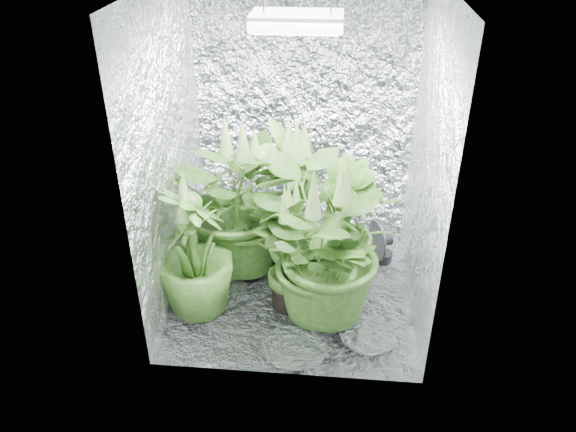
% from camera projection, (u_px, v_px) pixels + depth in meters
% --- Properties ---
extents(ground, '(1.60, 1.60, 0.00)m').
position_uv_depth(ground, '(295.00, 289.00, 3.97)').
color(ground, white).
rests_on(ground, ground).
extents(walls, '(1.62, 1.62, 2.00)m').
position_uv_depth(walls, '(296.00, 160.00, 3.45)').
color(walls, white).
rests_on(walls, ground).
extents(grow_lamp, '(0.50, 0.30, 0.22)m').
position_uv_depth(grow_lamp, '(297.00, 21.00, 3.03)').
color(grow_lamp, gray).
rests_on(grow_lamp, ceiling).
extents(plant_a, '(1.22, 1.22, 1.17)m').
position_uv_depth(plant_a, '(240.00, 203.00, 3.90)').
color(plant_a, black).
rests_on(plant_a, ground).
extents(plant_b, '(0.79, 0.79, 1.18)m').
position_uv_depth(plant_b, '(289.00, 199.00, 3.95)').
color(plant_b, black).
rests_on(plant_b, ground).
extents(plant_c, '(0.65, 0.65, 0.99)m').
position_uv_depth(plant_c, '(341.00, 228.00, 3.80)').
color(plant_c, black).
rests_on(plant_c, ground).
extents(plant_d, '(0.71, 0.71, 1.00)m').
position_uv_depth(plant_d, '(195.00, 254.00, 3.54)').
color(plant_d, black).
rests_on(plant_d, ground).
extents(plant_e, '(0.97, 0.97, 1.12)m').
position_uv_depth(plant_e, '(323.00, 251.00, 3.43)').
color(plant_e, black).
rests_on(plant_e, ground).
extents(plant_f, '(0.63, 0.63, 0.95)m').
position_uv_depth(plant_f, '(290.00, 251.00, 3.60)').
color(plant_f, black).
rests_on(plant_f, ground).
extents(circulation_fan, '(0.18, 0.29, 0.35)m').
position_uv_depth(circulation_fan, '(380.00, 245.00, 4.17)').
color(circulation_fan, black).
rests_on(circulation_fan, ground).
extents(plant_label, '(0.05, 0.03, 0.07)m').
position_uv_depth(plant_label, '(332.00, 285.00, 3.51)').
color(plant_label, white).
rests_on(plant_label, plant_e).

